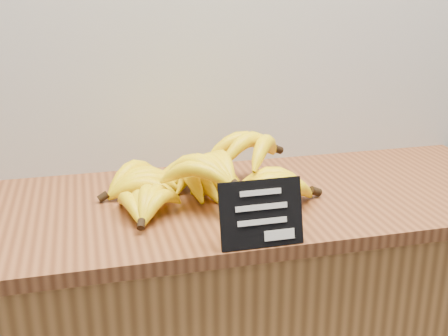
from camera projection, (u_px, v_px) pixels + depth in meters
counter_top at (219, 204)px, 1.30m from camera, size 1.52×0.54×0.03m
chalkboard_sign at (261, 214)px, 1.05m from camera, size 0.16×0.04×0.13m
banana_pile at (210, 177)px, 1.29m from camera, size 0.51×0.36×0.12m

